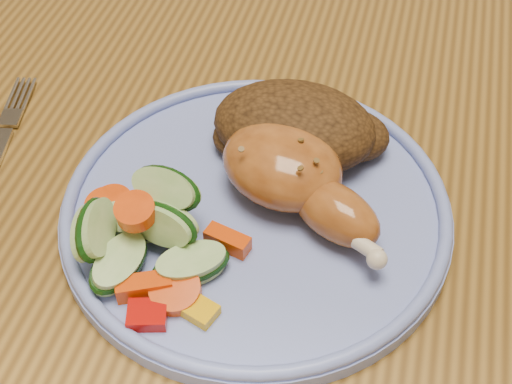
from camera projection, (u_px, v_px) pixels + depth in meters
dining_table at (311, 242)px, 0.62m from camera, size 0.90×1.40×0.75m
chair_far at (380, 17)px, 1.16m from camera, size 0.42×0.42×0.91m
plate at (256, 211)px, 0.53m from camera, size 0.29×0.29×0.01m
plate_rim at (256, 201)px, 0.52m from camera, size 0.28×0.28×0.01m
chicken_leg at (295, 176)px, 0.51m from camera, size 0.14×0.12×0.05m
rice_pilaf at (298, 129)px, 0.55m from camera, size 0.14×0.09×0.06m
vegetable_pile at (144, 235)px, 0.48m from camera, size 0.12×0.12×0.06m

